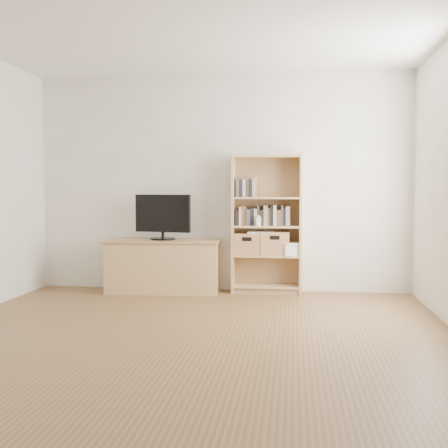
% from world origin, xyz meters
% --- Properties ---
extents(floor, '(4.50, 5.00, 0.01)m').
position_xyz_m(floor, '(0.00, 0.00, 0.00)').
color(floor, brown).
rests_on(floor, ground).
extents(back_wall, '(4.50, 0.02, 2.60)m').
position_xyz_m(back_wall, '(0.00, 2.50, 1.30)').
color(back_wall, beige).
rests_on(back_wall, floor).
extents(front_wall, '(4.50, 0.02, 2.60)m').
position_xyz_m(front_wall, '(0.00, -2.50, 1.30)').
color(front_wall, beige).
rests_on(front_wall, floor).
extents(ceiling, '(4.50, 5.00, 0.01)m').
position_xyz_m(ceiling, '(0.00, 0.00, 2.60)').
color(ceiling, white).
rests_on(ceiling, back_wall).
extents(tv_stand, '(1.34, 0.57, 0.60)m').
position_xyz_m(tv_stand, '(-0.67, 2.25, 0.30)').
color(tv_stand, tan).
rests_on(tv_stand, floor).
extents(bookshelf, '(0.82, 0.30, 1.63)m').
position_xyz_m(bookshelf, '(0.55, 2.35, 0.82)').
color(bookshelf, tan).
rests_on(bookshelf, floor).
extents(television, '(0.69, 0.18, 0.54)m').
position_xyz_m(television, '(-0.67, 2.25, 0.90)').
color(television, black).
rests_on(television, tv_stand).
extents(books_row_mid, '(0.88, 0.19, 0.23)m').
position_xyz_m(books_row_mid, '(0.55, 2.37, 0.92)').
color(books_row_mid, black).
rests_on(books_row_mid, bookshelf).
extents(books_row_upper, '(0.40, 0.16, 0.21)m').
position_xyz_m(books_row_upper, '(0.37, 2.37, 1.24)').
color(books_row_upper, black).
rests_on(books_row_upper, bookshelf).
extents(baby_monitor, '(0.06, 0.05, 0.10)m').
position_xyz_m(baby_monitor, '(0.46, 2.26, 0.85)').
color(baby_monitor, white).
rests_on(baby_monitor, bookshelf).
extents(basket_left, '(0.32, 0.26, 0.25)m').
position_xyz_m(basket_left, '(0.33, 2.35, 0.58)').
color(basket_left, tan).
rests_on(basket_left, bookshelf).
extents(basket_right, '(0.34, 0.28, 0.27)m').
position_xyz_m(basket_right, '(0.65, 2.35, 0.59)').
color(basket_right, tan).
rests_on(basket_right, bookshelf).
extents(laptop, '(0.32, 0.23, 0.02)m').
position_xyz_m(laptop, '(0.49, 2.33, 0.72)').
color(laptop, silver).
rests_on(laptop, basket_left).
extents(magazine_stack, '(0.25, 0.31, 0.13)m').
position_xyz_m(magazine_stack, '(0.83, 2.35, 0.52)').
color(magazine_stack, beige).
rests_on(magazine_stack, bookshelf).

